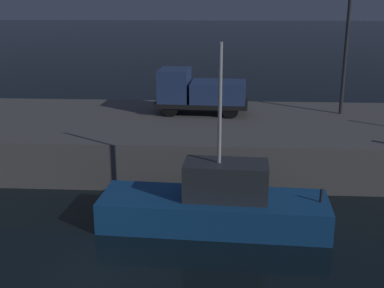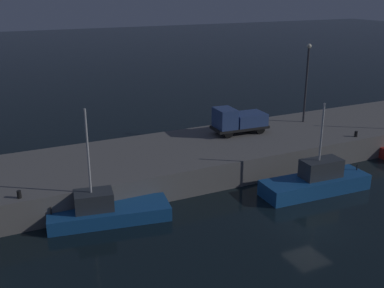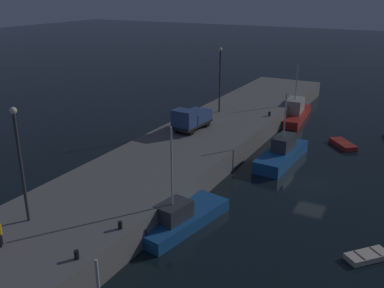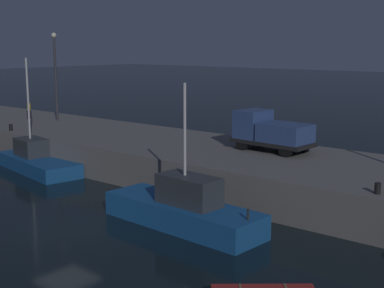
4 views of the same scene
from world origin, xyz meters
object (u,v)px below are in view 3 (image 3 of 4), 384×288
(lamp_post_east, at_px, (220,75))
(bollard_west, at_px, (120,225))
(bollard_east, at_px, (269,114))
(fishing_boat_blue, at_px, (294,113))
(dinghy_red_small, at_px, (367,256))
(fishing_trawler_red, at_px, (181,218))
(lamp_post_west, at_px, (20,156))
(fishing_boat_orange, at_px, (282,153))
(utility_truck, at_px, (191,119))
(bollard_central, at_px, (77,255))
(dinghy_orange_near, at_px, (343,144))

(lamp_post_east, distance_m, bollard_west, 28.69)
(bollard_east, bearing_deg, fishing_boat_blue, -8.45)
(dinghy_red_small, relative_size, lamp_post_east, 0.38)
(fishing_trawler_red, bearing_deg, bollard_east, 3.71)
(fishing_boat_blue, distance_m, lamp_post_west, 38.92)
(fishing_boat_orange, xyz_separation_m, lamp_post_east, (6.78, 10.09, 5.80))
(dinghy_red_small, height_order, lamp_post_east, lamp_post_east)
(fishing_trawler_red, relative_size, fishing_boat_blue, 0.86)
(fishing_boat_orange, xyz_separation_m, bollard_east, (7.88, 4.10, 1.54))
(fishing_trawler_red, height_order, dinghy_red_small, fishing_trawler_red)
(utility_truck, bearing_deg, bollard_central, -166.63)
(fishing_trawler_red, bearing_deg, dinghy_red_small, -79.87)
(lamp_post_east, height_order, bollard_central, lamp_post_east)
(fishing_boat_blue, relative_size, bollard_west, 19.52)
(fishing_trawler_red, xyz_separation_m, fishing_boat_blue, (30.75, 0.47, 0.23))
(fishing_boat_blue, bearing_deg, bollard_west, 178.58)
(dinghy_red_small, xyz_separation_m, bollard_central, (-11.14, 13.97, 2.22))
(bollard_west, relative_size, bollard_central, 0.96)
(lamp_post_west, distance_m, bollard_central, 7.29)
(dinghy_red_small, distance_m, utility_truck, 23.36)
(fishing_trawler_red, height_order, bollard_central, fishing_trawler_red)
(fishing_trawler_red, distance_m, bollard_central, 9.20)
(fishing_boat_blue, relative_size, bollard_central, 18.80)
(fishing_trawler_red, xyz_separation_m, bollard_west, (-5.19, 1.36, 1.69))
(fishing_boat_blue, height_order, lamp_post_west, lamp_post_west)
(fishing_trawler_red, height_order, fishing_boat_orange, fishing_trawler_red)
(lamp_post_east, relative_size, utility_truck, 1.48)
(lamp_post_west, xyz_separation_m, lamp_post_east, (29.66, 0.30, 0.07))
(lamp_post_east, bearing_deg, bollard_central, -169.18)
(fishing_boat_orange, xyz_separation_m, dinghy_red_small, (-13.50, -9.89, -0.67))
(fishing_boat_blue, distance_m, bollard_west, 35.98)
(dinghy_orange_near, bearing_deg, dinghy_red_small, -165.77)
(fishing_boat_orange, xyz_separation_m, bollard_central, (-24.64, 4.09, 1.55))
(lamp_post_east, bearing_deg, fishing_trawler_red, -161.53)
(lamp_post_west, bearing_deg, dinghy_orange_near, -25.33)
(fishing_boat_blue, relative_size, dinghy_orange_near, 2.64)
(fishing_boat_orange, height_order, utility_truck, fishing_boat_orange)
(bollard_west, distance_m, bollard_east, 28.79)
(dinghy_red_small, bearing_deg, bollard_west, 118.23)
(fishing_trawler_red, xyz_separation_m, fishing_boat_orange, (15.72, -2.57, 0.15))
(fishing_boat_orange, xyz_separation_m, dinghy_orange_near, (7.47, -4.57, -0.62))
(fishing_trawler_red, bearing_deg, bollard_central, 170.37)
(dinghy_orange_near, height_order, lamp_post_west, lamp_post_west)
(bollard_west, bearing_deg, lamp_post_west, 108.55)
(fishing_trawler_red, relative_size, bollard_central, 16.20)
(lamp_post_west, height_order, bollard_central, lamp_post_west)
(dinghy_orange_near, distance_m, lamp_post_east, 16.02)
(dinghy_red_small, distance_m, bollard_west, 15.84)
(lamp_post_west, distance_m, lamp_post_east, 29.66)
(fishing_boat_orange, relative_size, bollard_east, 17.23)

